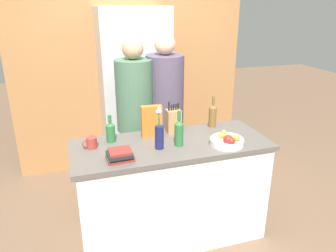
{
  "coord_description": "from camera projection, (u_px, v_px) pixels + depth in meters",
  "views": [
    {
      "loc": [
        -0.78,
        -2.38,
        2.03
      ],
      "look_at": [
        0.0,
        0.08,
        1.04
      ],
      "focal_mm": 35.0,
      "sensor_mm": 36.0,
      "label": 1
    }
  ],
  "objects": [
    {
      "name": "person_at_sink",
      "position": [
        135.0,
        116.0,
        3.23
      ],
      "size": [
        0.36,
        0.36,
        1.72
      ],
      "rotation": [
        0.0,
        0.0,
        -0.42
      ],
      "color": "#383842",
      "rests_on": "ground_plane"
    },
    {
      "name": "bottle_wine",
      "position": [
        179.0,
        132.0,
        2.65
      ],
      "size": [
        0.07,
        0.07,
        0.3
      ],
      "color": "#286633",
      "rests_on": "kitchen_island"
    },
    {
      "name": "bottle_oil",
      "position": [
        213.0,
        115.0,
        3.05
      ],
      "size": [
        0.07,
        0.07,
        0.3
      ],
      "color": "brown",
      "rests_on": "kitchen_island"
    },
    {
      "name": "bottle_vinegar",
      "position": [
        111.0,
        131.0,
        2.73
      ],
      "size": [
        0.08,
        0.08,
        0.24
      ],
      "color": "#286633",
      "rests_on": "kitchen_island"
    },
    {
      "name": "book_stack",
      "position": [
        120.0,
        155.0,
        2.43
      ],
      "size": [
        0.21,
        0.16,
        0.08
      ],
      "color": "maroon",
      "rests_on": "kitchen_island"
    },
    {
      "name": "coffee_mug",
      "position": [
        91.0,
        143.0,
        2.63
      ],
      "size": [
        0.12,
        0.09,
        0.09
      ],
      "color": "#99332D",
      "rests_on": "kitchen_island"
    },
    {
      "name": "cereal_box",
      "position": [
        152.0,
        121.0,
        2.81
      ],
      "size": [
        0.18,
        0.07,
        0.28
      ],
      "color": "orange",
      "rests_on": "kitchen_island"
    },
    {
      "name": "fruit_bowl",
      "position": [
        227.0,
        141.0,
        2.68
      ],
      "size": [
        0.28,
        0.28,
        0.11
      ],
      "color": "silver",
      "rests_on": "kitchen_island"
    },
    {
      "name": "flower_vase",
      "position": [
        159.0,
        134.0,
        2.59
      ],
      "size": [
        0.07,
        0.07,
        0.35
      ],
      "color": "#191E4C",
      "rests_on": "kitchen_island"
    },
    {
      "name": "back_wall_wood",
      "position": [
        130.0,
        64.0,
        4.04
      ],
      "size": [
        2.85,
        0.12,
        2.6
      ],
      "color": "#9E6B3D",
      "rests_on": "ground_plane"
    },
    {
      "name": "refrigerator",
      "position": [
        134.0,
        96.0,
        3.82
      ],
      "size": [
        0.76,
        0.63,
        1.98
      ],
      "color": "#B7B7BC",
      "rests_on": "ground_plane"
    },
    {
      "name": "person_in_blue",
      "position": [
        165.0,
        111.0,
        3.35
      ],
      "size": [
        0.38,
        0.38,
        1.75
      ],
      "rotation": [
        0.0,
        0.0,
        -0.05
      ],
      "color": "#383842",
      "rests_on": "ground_plane"
    },
    {
      "name": "knife_block",
      "position": [
        173.0,
        121.0,
        2.93
      ],
      "size": [
        0.12,
        0.11,
        0.29
      ],
      "color": "#A87A4C",
      "rests_on": "kitchen_island"
    },
    {
      "name": "ground_plane",
      "position": [
        171.0,
        233.0,
        3.07
      ],
      "size": [
        14.0,
        14.0,
        0.0
      ],
      "primitive_type": "plane",
      "color": "brown"
    },
    {
      "name": "kitchen_island",
      "position": [
        171.0,
        190.0,
        2.9
      ],
      "size": [
        1.65,
        0.67,
        0.92
      ],
      "color": "silver",
      "rests_on": "ground_plane"
    }
  ]
}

